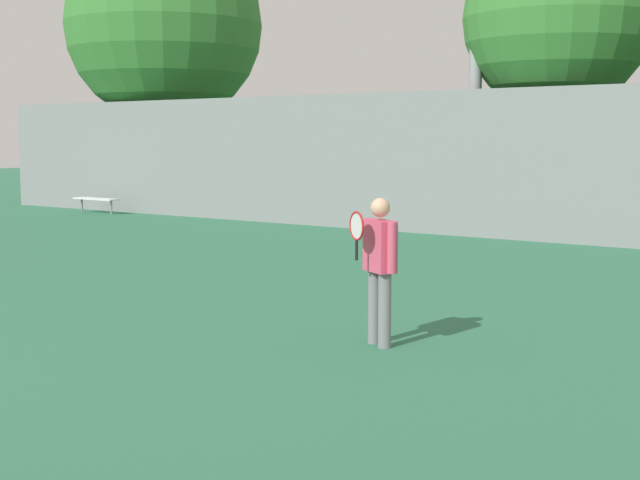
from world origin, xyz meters
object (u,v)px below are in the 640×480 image
(bench_courtside_near, at_px, (96,200))
(tree_dark_dense, at_px, (557,19))
(tennis_player, at_px, (379,262))
(tree_green_tall, at_px, (164,25))

(bench_courtside_near, height_order, tree_dark_dense, tree_dark_dense)
(tennis_player, xyz_separation_m, tree_green_tall, (-15.82, 12.24, 4.86))
(tree_green_tall, xyz_separation_m, tree_dark_dense, (13.02, -0.32, -0.85))
(bench_courtside_near, bearing_deg, tennis_player, -30.59)
(tennis_player, height_order, tree_dark_dense, tree_dark_dense)
(tree_dark_dense, bearing_deg, tennis_player, -76.77)
(tennis_player, relative_size, tree_dark_dense, 0.23)
(tree_green_tall, relative_size, tree_dark_dense, 1.25)
(tennis_player, xyz_separation_m, bench_courtside_near, (-15.85, 9.37, -0.50))
(tree_dark_dense, bearing_deg, tree_green_tall, 178.60)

